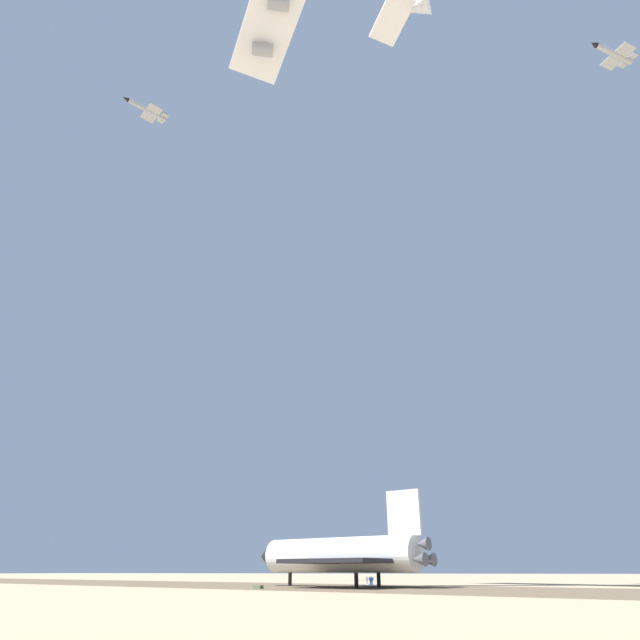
# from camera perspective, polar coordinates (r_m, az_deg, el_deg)

# --- Properties ---
(ground_plane) EXTENTS (1200.00, 1200.00, 0.00)m
(ground_plane) POSITION_cam_1_polar(r_m,az_deg,el_deg) (111.70, 3.56, -26.22)
(ground_plane) COLOR tan
(runway_strip) EXTENTS (432.48, 175.99, 0.02)m
(runway_strip) POSITION_cam_1_polar(r_m,az_deg,el_deg) (109.45, 2.14, -26.27)
(runway_strip) COLOR brown
(runway_strip) RESTS_ON ground
(space_shuttle) EXTENTS (38.26, 28.34, 15.80)m
(space_shuttle) POSITION_cam_1_polar(r_m,az_deg,el_deg) (109.77, 1.85, -23.48)
(space_shuttle) COLOR white
(space_shuttle) RESTS_ON ground
(chase_jet_lead) EXTENTS (12.98, 12.69, 4.00)m
(chase_jet_lead) POSITION_cam_1_polar(r_m,az_deg,el_deg) (181.81, 28.49, 23.39)
(chase_jet_lead) COLOR #999EA3
(chase_jet_left_wing) EXTENTS (10.02, 14.67, 4.00)m
(chase_jet_left_wing) POSITION_cam_1_polar(r_m,az_deg,el_deg) (200.41, -17.72, 20.28)
(chase_jet_left_wing) COLOR #999EA3
(ground_crew_near_nose) EXTENTS (0.62, 0.35, 1.73)m
(ground_crew_near_nose) POSITION_cam_1_polar(r_m,az_deg,el_deg) (124.46, 5.49, -25.59)
(ground_crew_near_nose) COLOR #194799
(ground_crew_near_nose) RESTS_ON ground
(ground_crew_mid_fuselage) EXTENTS (0.55, 0.43, 1.73)m
(ground_crew_mid_fuselage) POSITION_cam_1_polar(r_m,az_deg,el_deg) (125.01, 4.95, -25.61)
(ground_crew_mid_fuselage) COLOR silver
(ground_crew_mid_fuselage) RESTS_ON ground
(ground_crew_near_wingtip) EXTENTS (0.46, 0.52, 1.73)m
(ground_crew_near_wingtip) POSITION_cam_1_polar(r_m,az_deg,el_deg) (127.28, 5.32, -25.58)
(ground_crew_near_wingtip) COLOR #194799
(ground_crew_near_wingtip) RESTS_ON ground
(ground_support_crate) EXTENTS (1.37, 1.43, 0.55)m
(ground_support_crate) POSITION_cam_1_polar(r_m,az_deg,el_deg) (99.41, -6.52, -26.13)
(ground_support_crate) COLOR #596B4C
(ground_support_crate) RESTS_ON ground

